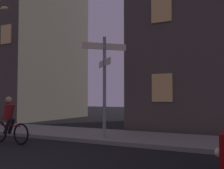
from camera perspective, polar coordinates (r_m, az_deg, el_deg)
name	(u,v)px	position (r m, az deg, el deg)	size (l,w,h in m)	color
sidewalk_kerb	(112,136)	(10.78, 0.10, -10.80)	(40.00, 3.00, 0.14)	gray
signpost	(104,77)	(9.88, -1.60, 1.61)	(1.20, 1.20, 3.66)	gray
cyclist	(9,121)	(10.12, -20.78, -7.28)	(1.82, 0.35, 1.61)	black
building_left_block	(19,11)	(23.98, -18.93, 14.33)	(8.26, 7.85, 17.16)	#4C443D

